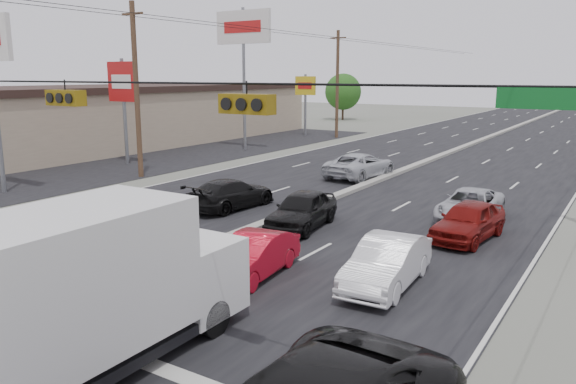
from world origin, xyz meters
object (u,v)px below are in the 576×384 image
object	(u,v)px
pole_sign_far	(305,91)
queue_car_c	(470,206)
pole_sign_billboard	(243,36)
queue_car_a	(302,210)
queue_car_e	(468,221)
tan_sedan	(54,338)
box_truck	(96,288)
oncoming_far	(360,166)
utility_pole_left_c	(337,84)
pole_sign_mid	(123,88)
queue_car_b	(387,263)
utility_pole_left_b	(136,90)
tree_left_far	(343,92)
red_sedan	(253,257)
oncoming_near	(231,194)

from	to	relation	value
pole_sign_far	queue_car_c	world-z (taller)	pole_sign_far
pole_sign_billboard	queue_car_a	size ratio (longest dim) A/B	2.58
pole_sign_far	queue_car_e	distance (m)	36.46
queue_car_e	tan_sedan	bearing A→B (deg)	-101.01
pole_sign_billboard	pole_sign_far	xyz separation A→B (m)	(-1.50, 12.00, -4.46)
box_truck	oncoming_far	world-z (taller)	box_truck
pole_sign_far	oncoming_far	distance (m)	23.68
utility_pole_left_c	pole_sign_far	world-z (taller)	utility_pole_left_c
pole_sign_mid	queue_car_b	xyz separation A→B (m)	(23.67, -11.67, -4.42)
oncoming_far	queue_car_a	bearing A→B (deg)	109.15
box_truck	utility_pole_left_b	bearing A→B (deg)	134.45
utility_pole_left_c	queue_car_b	distance (m)	39.00
queue_car_e	pole_sign_mid	bearing A→B (deg)	173.06
utility_pole_left_b	pole_sign_mid	xyz separation A→B (m)	(-4.50, 3.00, 0.01)
tree_left_far	red_sedan	size ratio (longest dim) A/B	1.57
tan_sedan	red_sedan	size ratio (longest dim) A/B	1.47
tree_left_far	tan_sedan	xyz separation A→B (m)	(25.00, -61.81, -2.88)
queue_car_b	utility_pole_left_b	bearing A→B (deg)	152.25
pole_sign_mid	queue_car_b	size ratio (longest dim) A/B	1.66
queue_car_b	oncoming_far	world-z (taller)	oncoming_far
utility_pole_left_b	pole_sign_billboard	xyz separation A→B (m)	(-2.00, 13.00, 3.76)
utility_pole_left_b	pole_sign_far	xyz separation A→B (m)	(-3.50, 25.00, -0.70)
utility_pole_left_b	tan_sedan	world-z (taller)	utility_pole_left_b
queue_car_e	queue_car_b	bearing A→B (deg)	-90.54
utility_pole_left_b	pole_sign_far	bearing A→B (deg)	97.97
utility_pole_left_c	pole_sign_mid	bearing A→B (deg)	-101.56
pole_sign_far	oncoming_near	distance (m)	31.54
pole_sign_mid	pole_sign_far	distance (m)	22.03
tan_sedan	queue_car_c	world-z (taller)	tan_sedan
pole_sign_mid	tan_sedan	xyz separation A→B (m)	(20.00, -19.81, -4.28)
pole_sign_billboard	tan_sedan	bearing A→B (deg)	-59.58
pole_sign_mid	tan_sedan	world-z (taller)	pole_sign_mid
pole_sign_mid	queue_car_b	bearing A→B (deg)	-26.25
pole_sign_mid	red_sedan	world-z (taller)	pole_sign_mid
queue_car_e	oncoming_near	xyz separation A→B (m)	(-10.37, -0.76, -0.03)
queue_car_c	oncoming_far	world-z (taller)	oncoming_far
queue_car_a	oncoming_near	bearing A→B (deg)	158.27
tree_left_far	utility_pole_left_c	bearing A→B (deg)	-64.59
utility_pole_left_b	utility_pole_left_c	bearing A→B (deg)	90.00
utility_pole_left_b	tan_sedan	xyz separation A→B (m)	(15.50, -16.81, -4.27)
utility_pole_left_c	oncoming_near	xyz separation A→B (m)	(9.51, -28.49, -4.43)
tan_sedan	pole_sign_mid	bearing A→B (deg)	129.33
utility_pole_left_c	tan_sedan	size ratio (longest dim) A/B	1.74
tree_left_far	queue_car_c	world-z (taller)	tree_left_far
queue_car_b	oncoming_far	size ratio (longest dim) A/B	0.81
red_sedan	queue_car_c	distance (m)	10.87
box_truck	oncoming_near	size ratio (longest dim) A/B	1.47
pole_sign_far	red_sedan	size ratio (longest dim) A/B	1.54
red_sedan	oncoming_far	xyz separation A→B (m)	(-4.40, 16.84, 0.08)
tan_sedan	queue_car_a	world-z (taller)	tan_sedan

